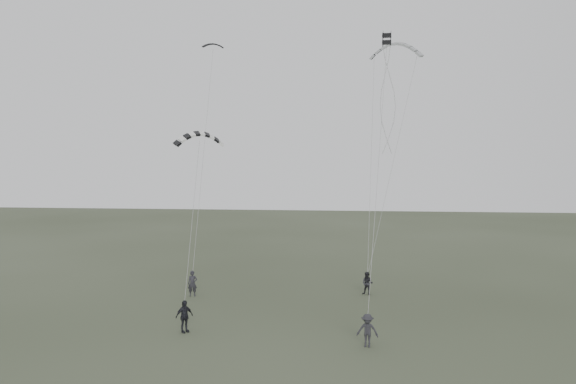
# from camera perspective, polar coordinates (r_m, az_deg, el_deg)

# --- Properties ---
(ground) EXTENTS (140.00, 140.00, 0.00)m
(ground) POSITION_cam_1_polar(r_m,az_deg,el_deg) (33.67, -2.89, -13.12)
(ground) COLOR #323926
(ground) RESTS_ON ground
(flyer_left) EXTENTS (0.70, 0.51, 1.78)m
(flyer_left) POSITION_cam_1_polar(r_m,az_deg,el_deg) (40.03, -9.68, -9.15)
(flyer_left) COLOR #232228
(flyer_left) RESTS_ON ground
(flyer_right) EXTENTS (0.95, 0.85, 1.61)m
(flyer_right) POSITION_cam_1_polar(r_m,az_deg,el_deg) (40.27, 8.07, -9.18)
(flyer_right) COLOR black
(flyer_right) RESTS_ON ground
(flyer_center) EXTENTS (1.04, 1.06, 1.79)m
(flyer_center) POSITION_cam_1_polar(r_m,az_deg,el_deg) (32.17, -10.49, -12.31)
(flyer_center) COLOR black
(flyer_center) RESTS_ON ground
(flyer_far) EXTENTS (1.18, 0.79, 1.70)m
(flyer_far) POSITION_cam_1_polar(r_m,az_deg,el_deg) (29.65, 8.07, -13.76)
(flyer_far) COLOR #232327
(flyer_far) RESTS_ON ground
(kite_dark_small) EXTENTS (1.78, 1.19, 0.64)m
(kite_dark_small) POSITION_cam_1_polar(r_m,az_deg,el_deg) (46.11, -7.62, 14.68)
(kite_dark_small) COLOR black
(kite_dark_small) RESTS_ON flyer_left
(kite_pale_large) EXTENTS (4.25, 2.21, 1.83)m
(kite_pale_large) POSITION_cam_1_polar(r_m,az_deg,el_deg) (44.89, 10.87, 14.56)
(kite_pale_large) COLOR #95979A
(kite_pale_large) RESTS_ON flyer_right
(kite_striped) EXTENTS (3.43, 2.45, 1.45)m
(kite_striped) POSITION_cam_1_polar(r_m,az_deg,el_deg) (37.78, -8.99, 5.88)
(kite_striped) COLOR black
(kite_striped) RESTS_ON flyer_center
(kite_box) EXTENTS (0.63, 0.69, 0.74)m
(kite_box) POSITION_cam_1_polar(r_m,az_deg,el_deg) (37.78, 10.00, 15.06)
(kite_box) COLOR black
(kite_box) RESTS_ON flyer_far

